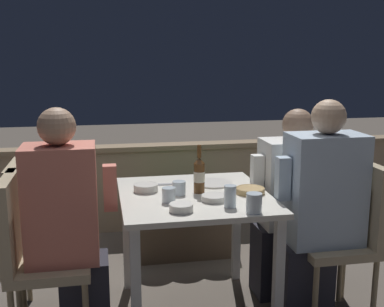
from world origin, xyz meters
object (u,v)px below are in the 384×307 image
(chair_left_near, at_px, (30,246))
(person_coral_top, at_px, (69,227))
(chair_left_far, at_px, (34,226))
(chair_right_far, at_px, (319,209))
(beer_bottle, at_px, (199,175))
(chair_right_near, at_px, (349,225))
(person_blue_shirt, at_px, (318,212))
(person_white_polo, at_px, (289,204))

(chair_left_near, xyz_separation_m, person_coral_top, (0.20, 0.00, 0.09))
(person_coral_top, distance_m, chair_left_far, 0.38)
(chair_left_near, relative_size, chair_right_far, 1.00)
(chair_left_near, relative_size, person_coral_top, 0.73)
(chair_left_near, distance_m, beer_bottle, 0.98)
(chair_right_near, bearing_deg, beer_bottle, 167.42)
(chair_left_far, bearing_deg, beer_bottle, -8.58)
(person_coral_top, height_order, chair_left_far, person_coral_top)
(person_blue_shirt, bearing_deg, person_coral_top, 178.76)
(chair_left_far, distance_m, beer_bottle, 0.99)
(person_white_polo, bearing_deg, person_blue_shirt, -82.27)
(chair_left_near, distance_m, chair_right_near, 1.76)
(chair_right_far, bearing_deg, person_white_polo, -180.00)
(chair_left_near, height_order, chair_left_far, same)
(chair_left_near, distance_m, person_blue_shirt, 1.57)
(chair_left_near, distance_m, chair_left_far, 0.30)
(person_white_polo, bearing_deg, beer_bottle, -168.19)
(chair_right_far, bearing_deg, person_blue_shirt, -116.67)
(person_blue_shirt, relative_size, person_white_polo, 1.07)
(person_coral_top, relative_size, beer_bottle, 4.56)
(chair_left_near, bearing_deg, person_coral_top, 0.00)
(chair_left_near, height_order, person_coral_top, person_coral_top)
(chair_right_far, bearing_deg, chair_left_far, 179.51)
(chair_left_far, bearing_deg, chair_right_near, -10.49)
(person_white_polo, bearing_deg, chair_left_near, -169.41)
(person_blue_shirt, xyz_separation_m, beer_bottle, (-0.65, 0.19, 0.20))
(person_white_polo, bearing_deg, person_coral_top, -167.87)
(person_coral_top, height_order, person_white_polo, person_coral_top)
(person_blue_shirt, height_order, beer_bottle, person_blue_shirt)
(person_blue_shirt, relative_size, chair_right_far, 1.39)
(person_coral_top, distance_m, person_white_polo, 1.36)
(chair_left_near, relative_size, person_blue_shirt, 0.72)
(chair_left_far, bearing_deg, person_white_polo, -0.56)
(person_coral_top, xyz_separation_m, chair_right_far, (1.53, 0.28, -0.09))
(chair_left_near, bearing_deg, chair_right_far, 9.38)
(person_coral_top, bearing_deg, chair_right_near, -1.08)
(chair_left_far, xyz_separation_m, beer_bottle, (0.94, -0.14, 0.29))
(person_blue_shirt, distance_m, chair_right_far, 0.36)
(chair_right_near, xyz_separation_m, beer_bottle, (-0.84, 0.19, 0.29))
(chair_right_near, height_order, person_white_polo, person_white_polo)
(chair_right_near, bearing_deg, chair_left_near, 179.04)
(person_coral_top, bearing_deg, person_blue_shirt, -1.24)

